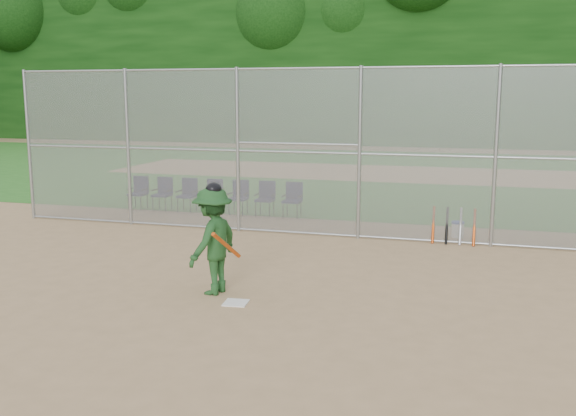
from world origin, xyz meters
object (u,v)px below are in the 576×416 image
(chair_0, at_px, (138,193))
(water_cooler, at_px, (458,229))
(batter_at_plate, at_px, (213,240))
(home_plate, at_px, (236,303))

(chair_0, bearing_deg, water_cooler, -8.10)
(batter_at_plate, distance_m, water_cooler, 6.90)
(water_cooler, xyz_separation_m, chair_0, (-9.21, 1.31, 0.29))
(batter_at_plate, bearing_deg, home_plate, -37.39)
(batter_at_plate, distance_m, chair_0, 8.78)
(home_plate, height_order, batter_at_plate, batter_at_plate)
(batter_at_plate, xyz_separation_m, water_cooler, (3.88, 5.66, -0.73))
(batter_at_plate, relative_size, water_cooler, 5.04)
(chair_0, bearing_deg, batter_at_plate, -52.58)
(home_plate, xyz_separation_m, water_cooler, (3.33, 6.08, 0.18))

